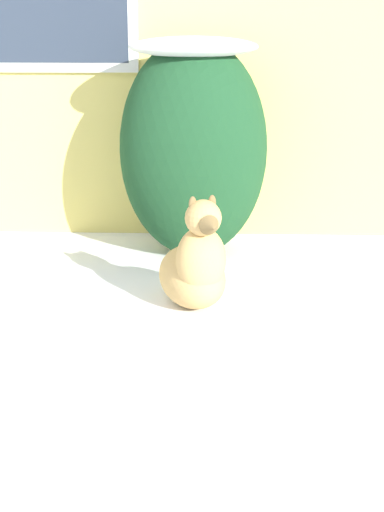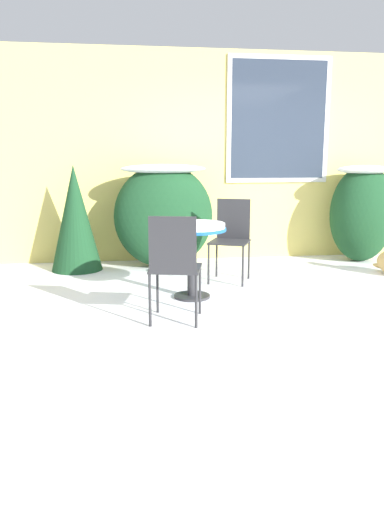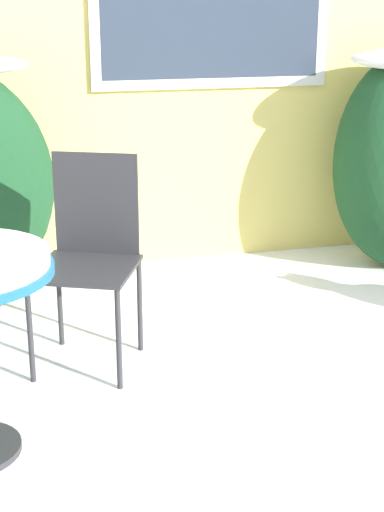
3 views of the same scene
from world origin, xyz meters
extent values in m
plane|color=white|center=(0.00, 0.00, 0.00)|extent=(16.00, 16.00, 0.00)
cube|color=#E5D16B|center=(0.00, 2.20, 1.41)|extent=(8.00, 0.06, 2.82)
cube|color=#2D2D30|center=(-0.43, 0.80, 0.46)|extent=(0.56, 0.56, 0.02)
cube|color=#2D2D30|center=(-0.35, 0.99, 0.70)|extent=(0.36, 0.17, 0.47)
cylinder|color=#2D2D30|center=(-0.69, 0.70, 0.23)|extent=(0.02, 0.02, 0.45)
cylinder|color=#2D2D30|center=(-0.33, 0.54, 0.23)|extent=(0.02, 0.02, 0.45)
cylinder|color=#2D2D30|center=(-0.53, 1.06, 0.23)|extent=(0.02, 0.02, 0.45)
cylinder|color=#2D2D30|center=(-0.17, 0.90, 0.23)|extent=(0.02, 0.02, 0.45)
camera|label=1|loc=(1.76, -2.94, 1.47)|focal=55.00mm
camera|label=2|loc=(-1.62, -4.68, 1.39)|focal=35.00mm
camera|label=3|loc=(-0.79, -2.44, 1.59)|focal=55.00mm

